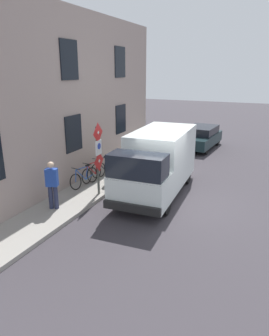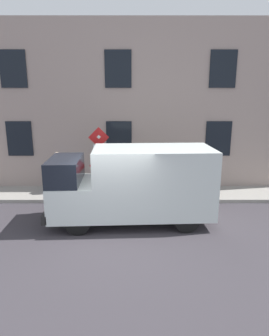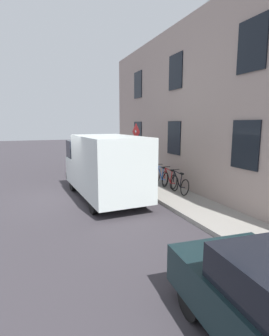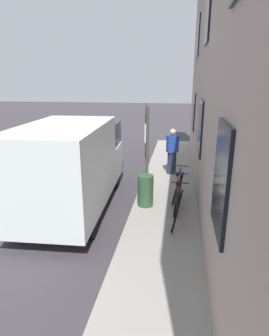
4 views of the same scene
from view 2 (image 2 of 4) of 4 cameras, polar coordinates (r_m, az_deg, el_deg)
name	(u,v)px [view 2 (image 2 of 4)]	position (r m, az deg, el deg)	size (l,w,h in m)	color
ground_plane	(113,233)	(9.24, -4.26, -12.54)	(80.00, 80.00, 0.00)	#3A353B
sidewalk_slab	(119,194)	(12.43, -3.12, -5.09)	(1.81, 17.70, 0.14)	gray
building_facade	(119,108)	(13.02, -3.03, 11.63)	(0.75, 15.70, 7.20)	#A48F87
sign_post_stacked	(99,156)	(11.35, -6.88, 2.25)	(0.16, 0.56, 2.71)	#474C47
delivery_van	(134,183)	(9.55, -0.01, -3.00)	(2.25, 5.42, 2.50)	silver
bicycle_black	(151,182)	(12.64, 3.23, -2.67)	(0.46, 1.72, 0.89)	black
bicycle_red	(133,182)	(12.62, -0.33, -2.68)	(0.46, 1.71, 0.89)	black
bicycle_blue	(115,182)	(12.64, -3.88, -2.67)	(0.49, 1.72, 0.89)	black
pedestrian	(58,171)	(12.61, -14.70, -0.51)	(0.47, 0.39, 1.72)	#262B47
litter_bin	(131,186)	(11.73, -0.68, -3.57)	(0.44, 0.44, 0.90)	#2D5133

